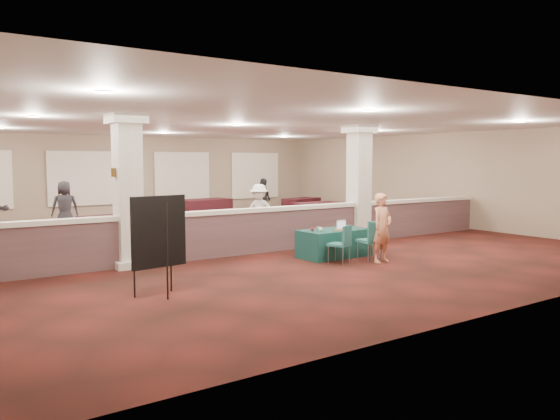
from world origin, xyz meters
TOP-DOWN VIEW (x-y plane):
  - ground at (0.00, 0.00)m, footprint 16.00×16.00m
  - wall_back at (0.00, 8.00)m, footprint 16.00×0.04m
  - wall_front at (0.00, -8.00)m, footprint 16.00×0.04m
  - wall_right at (8.00, 0.00)m, footprint 0.04×16.00m
  - ceiling at (0.00, 0.00)m, footprint 16.00×16.00m
  - partition_wall at (0.00, -1.50)m, footprint 15.60×0.28m
  - column_left at (-3.50, -1.50)m, footprint 0.72×0.72m
  - column_right at (3.00, -1.50)m, footprint 0.72×0.72m
  - sconce_left at (-3.78, -1.50)m, footprint 0.12×0.12m
  - sconce_right at (-3.22, -1.50)m, footprint 0.12×0.12m
  - near_table at (0.86, -3.00)m, footprint 1.69×0.87m
  - conf_chair_main at (1.21, -3.89)m, footprint 0.48×0.49m
  - conf_chair_side at (0.47, -3.74)m, footprint 0.56×0.56m
  - easel_board at (-3.95, -4.27)m, footprint 0.98×0.54m
  - woman at (1.30, -4.11)m, footprint 0.59×0.43m
  - far_table_front_center at (-0.88, 2.05)m, footprint 1.78×1.34m
  - far_table_front_right at (5.11, 3.00)m, footprint 1.79×0.90m
  - far_table_back_left at (-2.50, 3.20)m, footprint 1.73×1.07m
  - far_table_back_center at (2.00, 5.98)m, footprint 2.05×1.18m
  - far_table_back_right at (6.50, 5.86)m, footprint 1.80×1.19m
  - attendee_b at (1.12, 0.68)m, footprint 1.00×1.06m
  - attendee_c at (3.51, 4.21)m, footprint 1.05×0.82m
  - attendee_d at (-3.30, 4.94)m, footprint 0.85×0.54m
  - laptop_base at (1.13, -3.04)m, footprint 0.30×0.21m
  - laptop_screen at (1.13, -2.94)m, footprint 0.29×0.02m
  - screen_glow at (1.13, -2.94)m, footprint 0.27×0.01m
  - knitting at (0.91, -3.22)m, footprint 0.36×0.27m
  - yarn_cream at (0.38, -3.10)m, footprint 0.10×0.10m
  - yarn_red at (0.24, -2.97)m, footprint 0.09×0.09m
  - yarn_grey at (0.46, -2.90)m, footprint 0.09×0.09m
  - scissors at (1.44, -3.24)m, footprint 0.11×0.03m

SIDE VIEW (x-z plane):
  - ground at x=0.00m, z-range 0.00..0.00m
  - near_table at x=0.86m, z-range 0.00..0.65m
  - far_table_front_center at x=-0.88m, z-range 0.00..0.65m
  - far_table_back_left at x=-2.50m, z-range 0.00..0.65m
  - far_table_back_right at x=6.50m, z-range 0.00..0.67m
  - far_table_front_right at x=5.11m, z-range 0.00..0.72m
  - far_table_back_center at x=2.00m, z-range 0.00..0.79m
  - conf_chair_side at x=0.47m, z-range 0.08..0.92m
  - conf_chair_main at x=1.21m, z-range 0.08..1.00m
  - partition_wall at x=0.00m, z-range 0.02..1.12m
  - scissors at x=1.44m, z-range 0.65..0.66m
  - laptop_base at x=1.13m, z-range 0.65..0.66m
  - knitting at x=0.91m, z-range 0.65..0.67m
  - yarn_red at x=0.24m, z-range 0.65..0.73m
  - yarn_grey at x=0.46m, z-range 0.65..0.74m
  - yarn_cream at x=0.38m, z-range 0.65..0.74m
  - screen_glow at x=1.13m, z-range 0.66..0.83m
  - laptop_screen at x=1.13m, z-range 0.66..0.86m
  - woman at x=1.30m, z-range 0.00..1.53m
  - attendee_b at x=1.12m, z-range 0.00..1.57m
  - attendee_c at x=3.51m, z-range 0.00..1.61m
  - attendee_d at x=-3.30m, z-range 0.00..1.63m
  - easel_board at x=-3.95m, z-range 0.23..1.90m
  - wall_back at x=0.00m, z-range 0.00..3.20m
  - wall_front at x=0.00m, z-range 0.00..3.20m
  - wall_right at x=8.00m, z-range 0.00..3.20m
  - column_left at x=-3.50m, z-range 0.04..3.24m
  - column_right at x=3.00m, z-range 0.04..3.24m
  - sconce_left at x=-3.78m, z-range 1.91..2.09m
  - sconce_right at x=-3.22m, z-range 1.91..2.09m
  - ceiling at x=0.00m, z-range 3.19..3.21m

